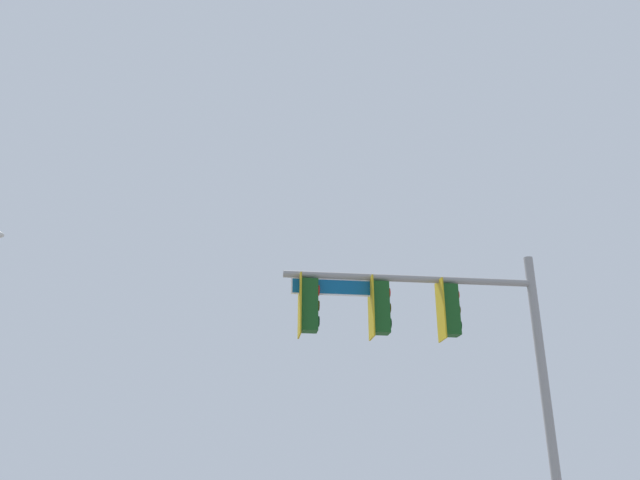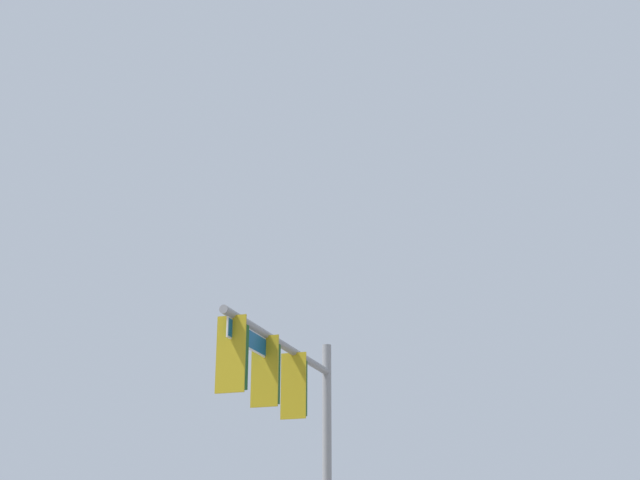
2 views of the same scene
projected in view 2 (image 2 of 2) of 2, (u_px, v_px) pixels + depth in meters
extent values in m
cylinder|color=gray|center=(282.00, 345.00, 17.06)|extent=(5.47, 0.42, 0.15)
cube|color=gold|center=(293.00, 385.00, 17.39)|extent=(0.06, 0.52, 1.30)
cube|color=#144719|center=(297.00, 387.00, 17.56)|extent=(0.38, 0.34, 1.10)
cylinder|color=#144719|center=(297.00, 357.00, 17.77)|extent=(0.04, 0.04, 0.12)
cylinder|color=red|center=(300.00, 373.00, 17.85)|extent=(0.04, 0.22, 0.22)
cylinder|color=#392D05|center=(300.00, 389.00, 17.74)|extent=(0.04, 0.22, 0.22)
cylinder|color=black|center=(300.00, 405.00, 17.63)|extent=(0.04, 0.22, 0.22)
cube|color=gold|center=(265.00, 371.00, 16.05)|extent=(0.06, 0.52, 1.30)
cube|color=#144719|center=(269.00, 373.00, 16.22)|extent=(0.38, 0.34, 1.10)
cylinder|color=#144719|center=(269.00, 340.00, 16.43)|extent=(0.04, 0.04, 0.12)
cylinder|color=red|center=(273.00, 357.00, 16.51)|extent=(0.04, 0.22, 0.22)
cylinder|color=#392D05|center=(273.00, 375.00, 16.40)|extent=(0.04, 0.22, 0.22)
cylinder|color=black|center=(272.00, 393.00, 16.29)|extent=(0.04, 0.22, 0.22)
cube|color=gold|center=(231.00, 354.00, 14.71)|extent=(0.06, 0.52, 1.30)
cube|color=#144719|center=(235.00, 356.00, 14.88)|extent=(0.38, 0.34, 1.10)
cylinder|color=#144719|center=(237.00, 321.00, 15.09)|extent=(0.04, 0.04, 0.12)
cylinder|color=red|center=(241.00, 339.00, 15.17)|extent=(0.04, 0.22, 0.22)
cylinder|color=#392D05|center=(240.00, 358.00, 15.06)|extent=(0.04, 0.22, 0.22)
cylinder|color=black|center=(240.00, 378.00, 14.95)|extent=(0.04, 0.22, 0.22)
cube|color=#0A4C7F|center=(247.00, 338.00, 15.45)|extent=(1.67, 0.12, 0.30)
cube|color=white|center=(247.00, 338.00, 15.45)|extent=(1.72, 0.11, 0.36)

